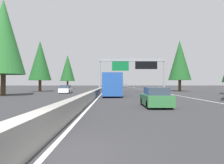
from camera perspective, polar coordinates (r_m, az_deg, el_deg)
name	(u,v)px	position (r m, az deg, el deg)	size (l,w,h in m)	color
ground_plane	(104,90)	(65.75, -1.87, -1.93)	(320.00, 320.00, 0.00)	#2D2D30
median_barrier	(105,87)	(85.74, -1.69, -1.28)	(180.00, 0.56, 0.90)	gray
shoulder_stripe_right	(141,89)	(76.34, 7.03, -1.71)	(160.00, 0.16, 0.01)	silver
shoulder_stripe_median	(106,89)	(75.74, -1.47, -1.73)	(160.00, 0.16, 0.01)	silver
sign_gantry_overhead	(133,66)	(44.60, 5.15, 4.02)	(0.50, 12.68, 6.52)	gray
sedan_distant_a	(156,98)	(17.61, 10.68, -3.82)	(4.40, 1.80, 1.47)	#2D6B38
bus_mid_right	(112,84)	(33.39, 0.02, -0.44)	(11.50, 2.55, 3.10)	#1E4793
sedan_mid_left	(111,87)	(85.05, -0.17, -1.13)	(4.40, 1.80, 1.47)	white
sedan_near_right	(117,86)	(125.21, 1.29, -0.90)	(4.40, 1.80, 1.47)	black
minivan_far_left	(124,85)	(131.08, 2.94, -0.76)	(5.00, 1.95, 1.69)	#AD931E
box_truck_far_center	(119,84)	(103.53, 1.66, -0.49)	(8.50, 2.40, 2.95)	white
pickup_far_right	(124,85)	(121.00, 3.07, -0.81)	(5.60, 2.00, 1.86)	slate
sedan_near_center	(120,86)	(95.56, 1.93, -1.05)	(4.40, 1.80, 1.47)	#1E4793
oncoming_near	(66,89)	(43.01, -11.31, -1.81)	(4.40, 1.80, 1.47)	white
conifer_right_mid	(180,60)	(56.01, 16.29, 5.14)	(5.17, 5.17, 11.75)	#4C3823
conifer_left_foreground	(3,37)	(37.96, -25.14, 10.05)	(6.23, 6.23, 14.15)	#4C3823
conifer_left_near	(40,61)	(54.77, -17.26, 5.05)	(5.02, 5.02, 11.42)	#4C3823
conifer_left_mid	(68,68)	(89.25, -10.86, 3.40)	(5.55, 5.55, 12.60)	#4C3823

